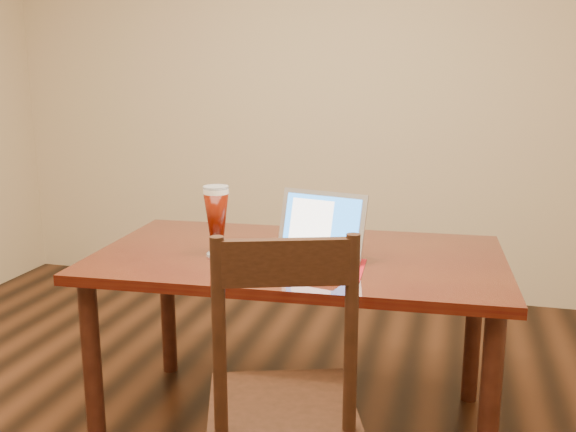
# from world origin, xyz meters

# --- Properties ---
(dining_table) EXTENTS (1.67, 1.00, 1.04)m
(dining_table) POSITION_xyz_m (0.25, 0.71, 0.68)
(dining_table) COLOR #441509
(dining_table) RESTS_ON ground
(dining_chair) EXTENTS (0.56, 0.55, 1.06)m
(dining_chair) POSITION_xyz_m (0.38, 0.02, 0.50)
(dining_chair) COLOR #32180E
(dining_chair) RESTS_ON ground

